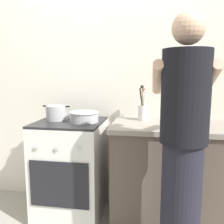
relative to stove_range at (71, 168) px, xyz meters
The scene contains 9 objects.
ground 0.59m from the stove_range, 22.87° to the right, with size 6.00×6.00×0.00m, color gray.
back_wall 1.03m from the stove_range, 32.64° to the left, with size 3.20×0.10×2.50m.
countertop 0.90m from the stove_range, ahead, with size 1.00×0.60×0.90m.
stove_range is the anchor object (origin of this frame).
pot 0.54m from the stove_range, 165.95° to the left, with size 0.26×0.19×0.14m.
mixing_bowl 0.52m from the stove_range, ahead, with size 0.27×0.27×0.09m.
utensil_crock 0.87m from the stove_range, 13.71° to the left, with size 0.10×0.10×0.33m.
oil_bottle 1.24m from the stove_range, ahead, with size 0.06×0.06×0.24m.
person 1.17m from the stove_range, 30.29° to the right, with size 0.41×0.50×1.70m.
Camera 1 is at (0.41, -1.99, 1.33)m, focal length 39.73 mm.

